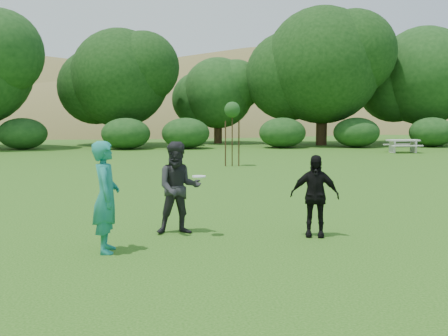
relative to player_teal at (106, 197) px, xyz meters
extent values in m
plane|color=#19470C|center=(2.52, 0.49, -0.98)|extent=(120.00, 120.00, 0.00)
imported|color=#1B7B6E|center=(0.00, 0.00, 0.00)|extent=(0.48, 0.73, 1.97)
imported|color=#242427|center=(1.33, 1.32, -0.05)|extent=(0.94, 0.75, 1.87)
imported|color=black|center=(3.98, 0.75, -0.17)|extent=(1.03, 0.65, 1.63)
cylinder|color=white|center=(1.71, 0.98, 0.22)|extent=(0.27, 0.27, 0.03)
cylinder|color=#3A2616|center=(4.26, 14.67, 0.27)|extent=(0.05, 0.05, 2.50)
sphere|color=#1F4D1B|center=(4.26, 14.67, 1.52)|extent=(0.70, 0.70, 0.70)
cylinder|color=#3C2817|center=(3.96, 14.67, 0.02)|extent=(0.06, 0.06, 2.00)
cylinder|color=#3B2717|center=(4.56, 14.67, 0.02)|extent=(0.06, 0.06, 2.00)
cube|color=#B9B9AB|center=(15.20, 21.16, -0.26)|extent=(1.80, 0.75, 0.08)
cube|color=#B0B0A4|center=(14.55, 21.16, -0.64)|extent=(0.10, 0.70, 0.68)
cube|color=#B5B5A9|center=(15.85, 21.16, -0.64)|extent=(0.10, 0.70, 0.68)
cube|color=beige|center=(15.20, 20.56, -0.54)|extent=(1.80, 0.28, 0.06)
cube|color=beige|center=(15.20, 21.76, -0.54)|extent=(1.80, 0.28, 0.06)
ellipsoid|color=olive|center=(22.52, 72.49, -15.28)|extent=(100.00, 64.00, 52.00)
ellipsoid|color=olive|center=(-2.48, 58.49, -8.68)|extent=(80.00, 50.00, 28.00)
ellipsoid|color=olive|center=(32.52, 60.49, -7.58)|extent=(60.00, 44.00, 24.00)
cylinder|color=#3A2616|center=(-1.48, 29.49, 0.42)|extent=(0.68, 0.68, 2.80)
sphere|color=#194214|center=(-1.48, 29.49, 3.67)|extent=(6.73, 6.73, 6.73)
cylinder|color=#3A2616|center=(5.52, 31.49, 0.15)|extent=(0.60, 0.60, 2.27)
sphere|color=#194214|center=(5.52, 31.49, 2.73)|extent=(5.22, 5.22, 5.22)
cylinder|color=#3A2616|center=(12.52, 28.49, 0.68)|extent=(0.76, 0.76, 3.32)
sphere|color=#194214|center=(12.52, 28.49, 4.58)|extent=(8.12, 8.12, 8.12)
cylinder|color=#3A2616|center=(20.52, 29.49, 0.50)|extent=(0.71, 0.71, 2.97)
sphere|color=#194214|center=(20.52, 29.49, 3.97)|extent=(7.19, 7.19, 7.19)
camera|label=1|loc=(0.87, -9.91, 1.53)|focal=45.00mm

